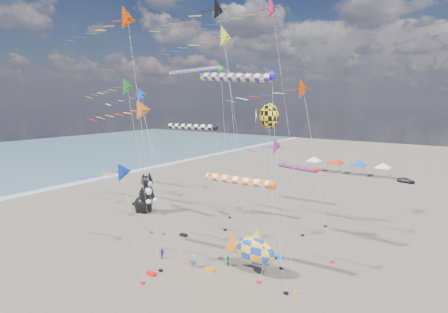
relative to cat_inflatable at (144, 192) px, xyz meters
name	(u,v)px	position (x,y,z in m)	size (l,w,h in m)	color
ground	(132,291)	(15.08, -15.52, -3.00)	(260.00, 260.00, 0.00)	brown
delta_kite_0	(287,91)	(22.19, -0.70, 14.01)	(13.63, 2.54, 18.55)	red
delta_kite_1	(122,88)	(2.54, -5.26, 14.58)	(11.84, 2.46, 19.08)	#1C8122
delta_kite_2	(221,40)	(14.26, -1.09, 19.69)	(11.52, 2.53, 24.23)	#E6FD1E
delta_kite_3	(115,20)	(9.76, -11.69, 20.46)	(13.08, 2.33, 24.95)	#E73B01
delta_kite_4	(218,13)	(14.38, -1.80, 22.34)	(13.77, 2.57, 26.91)	black
delta_kite_5	(146,113)	(10.65, -9.16, 11.88)	(11.92, 2.27, 16.31)	orange
delta_kite_6	(278,9)	(18.45, 4.41, 23.47)	(14.02, 3.34, 28.33)	#CA1F53
delta_kite_7	(114,176)	(11.78, -14.27, 6.35)	(8.31, 1.88, 10.62)	#0926C7
delta_kite_8	(264,150)	(23.63, -8.14, 8.95)	(7.71, 1.69, 13.18)	purple
delta_kite_9	(130,97)	(3.38, -4.79, 13.51)	(10.56, 2.01, 17.84)	blue
windsock_0	(243,182)	(21.85, -8.63, 6.12)	(8.10, 0.75, 9.54)	#F05910
windsock_1	(238,78)	(18.86, -4.78, 15.25)	(9.76, 0.84, 18.74)	#2015D8
windsock_2	(195,127)	(8.98, 0.62, 9.74)	(8.90, 0.74, 13.18)	black
windsock_3	(300,168)	(19.90, 8.96, 4.28)	(6.98, 0.63, 7.66)	red
windsock_4	(197,72)	(6.13, 4.87, 17.08)	(10.53, 0.85, 20.58)	#17802E
angelfish_kite	(267,117)	(20.21, -1.15, 11.39)	(3.74, 3.02, 15.82)	yellow
cat_inflatable	(144,192)	(0.00, 0.00, 0.00)	(4.44, 2.22, 6.00)	black
fish_inflatable	(254,251)	(22.36, -7.36, -0.58)	(5.46, 2.04, 4.51)	#1338C0
person_adult	(195,259)	(16.86, -9.30, -2.12)	(0.64, 0.42, 1.75)	gray
child_green	(228,261)	(19.36, -7.24, -2.47)	(0.51, 0.40, 1.05)	#1B8426
child_blue	(162,254)	(12.82, -9.61, -2.45)	(0.64, 0.27, 1.10)	#1D28A2
kite_bag_0	(151,274)	(14.46, -12.72, -2.85)	(0.90, 0.44, 0.30)	red
kite_bag_1	(279,257)	(22.73, -2.79, -2.85)	(0.90, 0.44, 0.30)	blue
kite_bag_2	(210,269)	(18.46, -8.98, -2.85)	(0.90, 0.44, 0.30)	orange
kite_bag_3	(184,235)	(10.65, -3.76, -2.85)	(0.90, 0.44, 0.30)	black
tent_row	(347,160)	(16.58, 44.48, 0.15)	(19.20, 4.20, 3.80)	white
parked_car	(406,180)	(28.78, 42.48, -2.45)	(1.28, 3.19, 1.09)	#26262D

